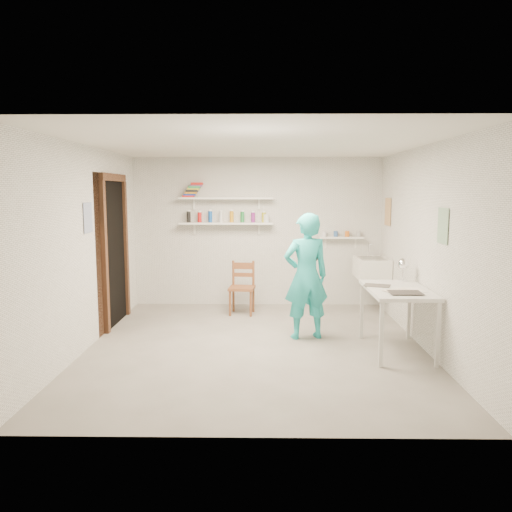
{
  "coord_description": "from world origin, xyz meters",
  "views": [
    {
      "loc": [
        0.09,
        -5.83,
        1.87
      ],
      "look_at": [
        0.0,
        0.4,
        1.05
      ],
      "focal_mm": 35.0,
      "sensor_mm": 36.0,
      "label": 1
    }
  ],
  "objects_px": {
    "wooden_chair": "(242,288)",
    "desk_lamp": "(404,264)",
    "belfast_sink": "(372,268)",
    "wall_clock": "(309,253)",
    "work_table": "(396,320)",
    "man": "(306,276)"
  },
  "relations": [
    {
      "from": "belfast_sink",
      "to": "work_table",
      "type": "xyz_separation_m",
      "value": [
        -0.11,
        -1.87,
        -0.32
      ]
    },
    {
      "from": "man",
      "to": "wall_clock",
      "type": "xyz_separation_m",
      "value": [
        0.05,
        0.21,
        0.27
      ]
    },
    {
      "from": "work_table",
      "to": "desk_lamp",
      "type": "xyz_separation_m",
      "value": [
        0.19,
        0.45,
        0.6
      ]
    },
    {
      "from": "work_table",
      "to": "wall_clock",
      "type": "bearing_deg",
      "value": 141.83
    },
    {
      "from": "wooden_chair",
      "to": "desk_lamp",
      "type": "height_order",
      "value": "desk_lamp"
    },
    {
      "from": "wall_clock",
      "to": "work_table",
      "type": "height_order",
      "value": "wall_clock"
    },
    {
      "from": "wooden_chair",
      "to": "belfast_sink",
      "type": "bearing_deg",
      "value": 9.47
    },
    {
      "from": "belfast_sink",
      "to": "wooden_chair",
      "type": "xyz_separation_m",
      "value": [
        -1.98,
        -0.1,
        -0.3
      ]
    },
    {
      "from": "belfast_sink",
      "to": "work_table",
      "type": "height_order",
      "value": "belfast_sink"
    },
    {
      "from": "man",
      "to": "wall_clock",
      "type": "bearing_deg",
      "value": -116.79
    },
    {
      "from": "wooden_chair",
      "to": "desk_lamp",
      "type": "xyz_separation_m",
      "value": [
        2.06,
        -1.32,
        0.57
      ]
    },
    {
      "from": "desk_lamp",
      "to": "man",
      "type": "bearing_deg",
      "value": 175.84
    },
    {
      "from": "belfast_sink",
      "to": "wall_clock",
      "type": "xyz_separation_m",
      "value": [
        -1.07,
        -1.12,
        0.36
      ]
    },
    {
      "from": "belfast_sink",
      "to": "wooden_chair",
      "type": "relative_size",
      "value": 0.75
    },
    {
      "from": "desk_lamp",
      "to": "work_table",
      "type": "bearing_deg",
      "value": -112.42
    },
    {
      "from": "belfast_sink",
      "to": "desk_lamp",
      "type": "relative_size",
      "value": 4.25
    },
    {
      "from": "wall_clock",
      "to": "belfast_sink",
      "type": "bearing_deg",
      "value": 33.04
    },
    {
      "from": "man",
      "to": "wooden_chair",
      "type": "relative_size",
      "value": 1.99
    },
    {
      "from": "belfast_sink",
      "to": "wooden_chair",
      "type": "bearing_deg",
      "value": -177.09
    },
    {
      "from": "man",
      "to": "wall_clock",
      "type": "relative_size",
      "value": 5.56
    },
    {
      "from": "wooden_chair",
      "to": "work_table",
      "type": "relative_size",
      "value": 0.71
    },
    {
      "from": "belfast_sink",
      "to": "wooden_chair",
      "type": "distance_m",
      "value": 2.01
    }
  ]
}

